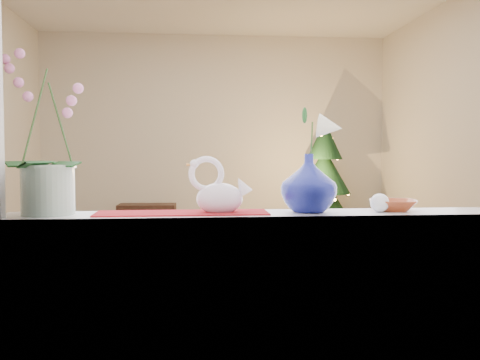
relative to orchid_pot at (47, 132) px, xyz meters
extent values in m
plane|color=#3D2719|center=(0.91, 2.35, -1.25)|extent=(5.00, 5.00, 0.00)
cube|color=beige|center=(0.91, 4.85, 0.10)|extent=(4.50, 0.10, 2.70)
cube|color=beige|center=(0.91, -0.15, 0.10)|extent=(4.50, 0.10, 2.70)
cube|color=white|center=(0.91, -0.11, -0.81)|extent=(2.20, 0.08, 0.88)
cube|color=white|center=(0.91, -0.02, -0.35)|extent=(2.20, 0.26, 0.04)
cube|color=maroon|center=(0.53, -0.02, -0.33)|extent=(0.70, 0.20, 0.01)
imported|color=navy|center=(1.06, -0.01, -0.19)|extent=(0.34, 0.34, 0.28)
sphere|color=white|center=(1.36, -0.04, -0.29)|extent=(0.10, 0.10, 0.08)
imported|color=brown|center=(1.43, 0.00, -0.31)|extent=(0.20, 0.20, 0.04)
cube|color=black|center=(0.04, 4.46, -0.99)|extent=(0.71, 0.38, 0.53)
camera|label=1|loc=(0.57, -2.20, -0.08)|focal=40.00mm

